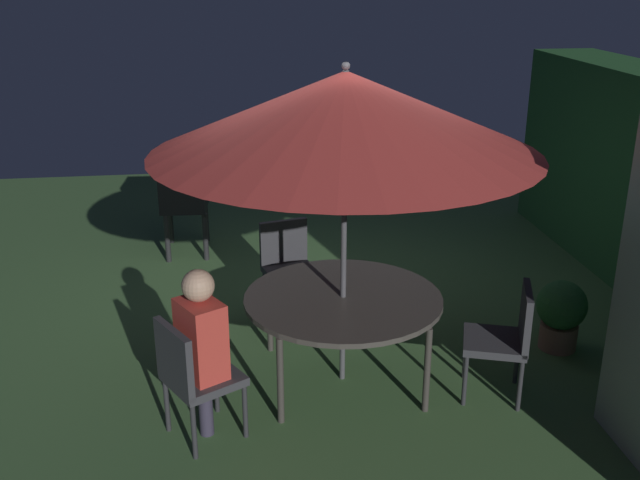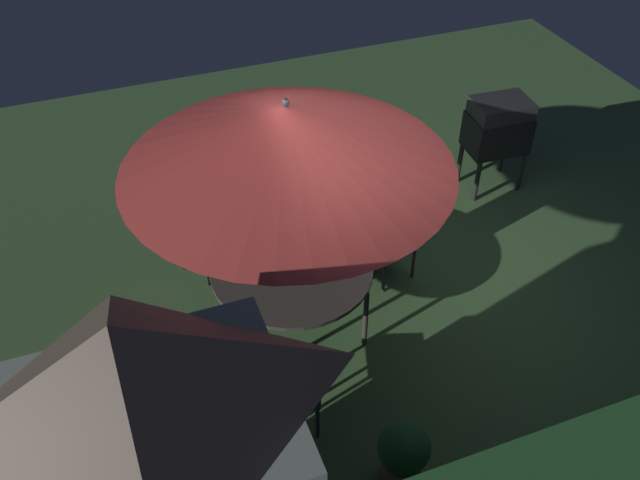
{
  "view_description": "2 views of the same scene",
  "coord_description": "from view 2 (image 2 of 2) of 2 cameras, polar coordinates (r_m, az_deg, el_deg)",
  "views": [
    {
      "loc": [
        6.17,
        -0.81,
        3.12
      ],
      "look_at": [
        0.39,
        -0.03,
        0.95
      ],
      "focal_mm": 41.3,
      "sensor_mm": 36.0,
      "label": 1
    },
    {
      "loc": [
        2.49,
        4.58,
        5.12
      ],
      "look_at": [
        0.75,
        -0.04,
        0.89
      ],
      "focal_mm": 38.47,
      "sensor_mm": 36.0,
      "label": 2
    }
  ],
  "objects": [
    {
      "name": "patio_table",
      "position": [
        6.49,
        -2.35,
        -2.56
      ],
      "size": [
        1.54,
        1.54,
        0.72
      ],
      "color": "#47423D",
      "rests_on": "ground"
    },
    {
      "name": "bbq_grill",
      "position": [
        8.5,
        14.57,
        9.07
      ],
      "size": [
        0.73,
        0.55,
        1.2
      ],
      "color": "black",
      "rests_on": "ground"
    },
    {
      "name": "chair_far_side",
      "position": [
        5.77,
        -2.29,
        -12.25
      ],
      "size": [
        0.59,
        0.59,
        0.9
      ],
      "color": "#38383D",
      "rests_on": "ground"
    },
    {
      "name": "chair_near_shed",
      "position": [
        7.34,
        -10.09,
        1.07
      ],
      "size": [
        0.63,
        0.63,
        0.9
      ],
      "color": "#38383D",
      "rests_on": "ground"
    },
    {
      "name": "patio_umbrella",
      "position": [
        5.59,
        -2.76,
        8.49
      ],
      "size": [
        2.83,
        2.83,
        2.5
      ],
      "color": "#4C4C51",
      "rests_on": "ground"
    },
    {
      "name": "potted_plant_by_shed",
      "position": [
        5.69,
        6.94,
        -17.09
      ],
      "size": [
        0.43,
        0.43,
        0.62
      ],
      "color": "#936651",
      "rests_on": "ground"
    },
    {
      "name": "person_in_red",
      "position": [
        7.12,
        -9.86,
        2.42
      ],
      "size": [
        0.41,
        0.38,
        1.26
      ],
      "color": "#CC3D33",
      "rests_on": "ground"
    },
    {
      "name": "ground_plane",
      "position": [
        7.31,
        5.6,
        -4.12
      ],
      "size": [
        11.0,
        11.0,
        0.0
      ],
      "primitive_type": "plane",
      "color": "#47703D"
    },
    {
      "name": "chair_toward_hedge",
      "position": [
        7.19,
        6.26,
        0.52
      ],
      "size": [
        0.56,
        0.56,
        0.9
      ],
      "color": "#38383D",
      "rests_on": "ground"
    }
  ]
}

